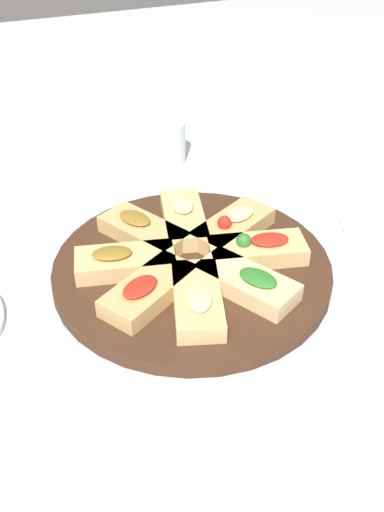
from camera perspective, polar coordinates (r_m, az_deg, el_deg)
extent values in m
plane|color=silver|center=(0.92, 0.00, -1.76)|extent=(3.00, 3.00, 0.00)
cylinder|color=#422819|center=(0.91, 0.00, -1.23)|extent=(0.42, 0.42, 0.02)
cube|color=#DBB775|center=(0.91, 6.22, 0.53)|extent=(0.16, 0.10, 0.03)
ellipsoid|color=red|center=(0.91, 7.42, 1.57)|extent=(0.06, 0.05, 0.01)
sphere|color=#2D7A28|center=(0.90, 4.94, 1.47)|extent=(0.02, 0.02, 0.02)
cube|color=tan|center=(0.96, 3.88, 2.70)|extent=(0.16, 0.13, 0.03)
ellipsoid|color=beige|center=(0.96, 4.59, 4.07)|extent=(0.07, 0.06, 0.01)
sphere|color=red|center=(0.93, 3.11, 3.17)|extent=(0.02, 0.02, 0.02)
cube|color=#DBB775|center=(0.98, -0.78, 3.47)|extent=(0.10, 0.16, 0.03)
ellipsoid|color=beige|center=(0.98, -0.92, 4.95)|extent=(0.05, 0.06, 0.01)
cube|color=tan|center=(0.95, -4.61, 2.31)|extent=(0.13, 0.16, 0.03)
ellipsoid|color=olive|center=(0.95, -5.47, 3.62)|extent=(0.06, 0.07, 0.01)
cube|color=#DBB775|center=(0.89, -6.37, -0.58)|extent=(0.16, 0.09, 0.03)
ellipsoid|color=olive|center=(0.88, -7.64, 0.27)|extent=(0.06, 0.05, 0.01)
cube|color=tan|center=(0.83, -4.10, -3.28)|extent=(0.16, 0.13, 0.03)
ellipsoid|color=red|center=(0.81, -4.99, -2.95)|extent=(0.07, 0.06, 0.01)
cube|color=#DBB775|center=(0.82, 0.52, -4.17)|extent=(0.10, 0.16, 0.03)
ellipsoid|color=beige|center=(0.79, 0.63, -4.02)|extent=(0.05, 0.07, 0.01)
cube|color=#E5C689|center=(0.85, 5.22, -2.55)|extent=(0.13, 0.16, 0.03)
ellipsoid|color=#2D7A28|center=(0.83, 6.32, -2.07)|extent=(0.06, 0.07, 0.01)
cylinder|color=silver|center=(1.21, -2.27, 10.83)|extent=(0.07, 0.07, 0.09)
cube|color=white|center=(0.70, 10.07, -17.55)|extent=(0.11, 0.10, 0.01)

